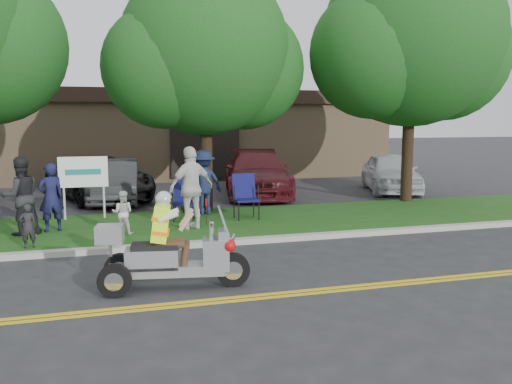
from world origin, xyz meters
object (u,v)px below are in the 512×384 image
object	(u,v)px
lawn_chair_a	(245,193)
parked_car_right	(257,173)
spectator_adult_right	(191,188)
parked_car_mid	(99,178)
parked_car_left	(115,181)
spectator_adult_mid	(21,196)
spectator_adult_left	(51,197)
parked_car_far_right	(390,172)
lawn_chair_b	(184,197)
trike_scooter	(167,255)

from	to	relation	value
lawn_chair_a	parked_car_right	size ratio (longest dim) A/B	0.22
spectator_adult_right	parked_car_mid	xyz separation A→B (m)	(-2.09, 6.31, -0.37)
lawn_chair_a	parked_car_left	xyz separation A→B (m)	(-3.19, 4.47, -0.07)
spectator_adult_mid	parked_car_left	xyz separation A→B (m)	(2.24, 5.01, -0.29)
lawn_chair_a	spectator_adult_right	xyz separation A→B (m)	(-1.60, -0.99, 0.33)
parked_car_left	parked_car_mid	size ratio (longest dim) A/B	0.81
lawn_chair_a	spectator_adult_left	world-z (taller)	spectator_adult_left
parked_car_left	parked_car_far_right	world-z (taller)	parked_car_far_right
lawn_chair_a	parked_car_right	distance (m)	5.12
spectator_adult_left	spectator_adult_right	xyz separation A→B (m)	(3.20, -0.64, 0.19)
spectator_adult_mid	parked_car_left	size ratio (longest dim) A/B	0.42
lawn_chair_b	spectator_adult_mid	bearing A→B (deg)	-154.94
lawn_chair_a	parked_car_far_right	xyz separation A→B (m)	(6.81, 4.20, -0.03)
lawn_chair_b	parked_car_far_right	xyz separation A→B (m)	(8.39, 3.99, 0.03)
parked_car_mid	parked_car_right	distance (m)	5.47
spectator_adult_left	parked_car_right	distance (m)	8.35
parked_car_left	lawn_chair_a	bearing A→B (deg)	-49.37
spectator_adult_mid	parked_car_far_right	world-z (taller)	spectator_adult_mid
trike_scooter	parked_car_mid	xyz separation A→B (m)	(-0.97, 10.48, 0.17)
trike_scooter	parked_car_far_right	bearing A→B (deg)	54.11
parked_car_mid	spectator_adult_mid	bearing A→B (deg)	-124.99
lawn_chair_a	lawn_chair_b	xyz separation A→B (m)	(-1.58, 0.22, -0.06)
trike_scooter	lawn_chair_b	bearing A→B (deg)	87.68
lawn_chair_a	parked_car_left	distance (m)	5.49
spectator_adult_left	parked_car_far_right	bearing A→B (deg)	-177.22
lawn_chair_b	parked_car_far_right	size ratio (longest dim) A/B	0.25
spectator_adult_mid	spectator_adult_left	bearing A→B (deg)	178.56
spectator_adult_right	parked_car_far_right	world-z (taller)	spectator_adult_right
lawn_chair_b	spectator_adult_right	xyz separation A→B (m)	(-0.01, -1.21, 0.39)
spectator_adult_right	parked_car_right	size ratio (longest dim) A/B	0.36
spectator_adult_left	spectator_adult_mid	xyz separation A→B (m)	(-0.63, -0.19, 0.08)
trike_scooter	parked_car_left	size ratio (longest dim) A/B	0.58
lawn_chair_b	trike_scooter	bearing A→B (deg)	-88.04
lawn_chair_b	lawn_chair_a	bearing A→B (deg)	6.03
trike_scooter	parked_car_left	world-z (taller)	trike_scooter
trike_scooter	spectator_adult_mid	size ratio (longest dim) A/B	1.38
trike_scooter	parked_car_right	xyz separation A→B (m)	(4.48, 9.97, 0.23)
spectator_adult_left	parked_car_far_right	distance (m)	12.47
lawn_chair_b	spectator_adult_right	size ratio (longest dim) A/B	0.54
spectator_adult_right	lawn_chair_b	bearing A→B (deg)	-112.78
lawn_chair_a	trike_scooter	bearing A→B (deg)	-117.61
lawn_chair_a	spectator_adult_mid	bearing A→B (deg)	-174.12
spectator_adult_right	parked_car_left	xyz separation A→B (m)	(-1.59, 5.46, -0.40)
lawn_chair_a	parked_car_far_right	world-z (taller)	parked_car_far_right
lawn_chair_b	parked_car_left	xyz separation A→B (m)	(-1.61, 4.25, -0.00)
spectator_adult_right	parked_car_mid	distance (m)	6.66
trike_scooter	parked_car_mid	bearing A→B (deg)	104.90
spectator_adult_right	lawn_chair_a	bearing A→B (deg)	-170.26
spectator_adult_mid	spectator_adult_right	bearing A→B (deg)	155.20
spectator_adult_mid	parked_car_left	world-z (taller)	spectator_adult_mid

